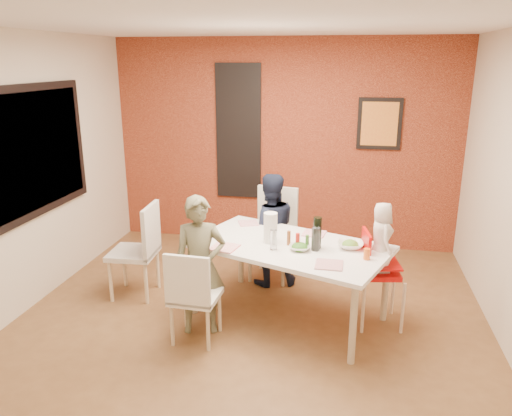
% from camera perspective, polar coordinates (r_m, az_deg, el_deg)
% --- Properties ---
extents(ground, '(4.50, 4.50, 0.00)m').
position_cam_1_polar(ground, '(4.93, -0.67, -12.77)').
color(ground, brown).
rests_on(ground, ground).
extents(ceiling, '(4.50, 4.50, 0.02)m').
position_cam_1_polar(ceiling, '(4.30, -0.80, 20.34)').
color(ceiling, silver).
rests_on(ceiling, wall_back).
extents(wall_back, '(4.50, 0.02, 2.70)m').
position_cam_1_polar(wall_back, '(6.60, 3.20, 7.29)').
color(wall_back, beige).
rests_on(wall_back, ground).
extents(wall_front, '(4.50, 0.02, 2.70)m').
position_cam_1_polar(wall_front, '(2.39, -11.74, -10.40)').
color(wall_front, beige).
rests_on(wall_front, ground).
extents(wall_left, '(0.02, 4.50, 2.70)m').
position_cam_1_polar(wall_left, '(5.34, -25.15, 3.48)').
color(wall_left, beige).
rests_on(wall_left, ground).
extents(brick_accent_wall, '(4.50, 0.02, 2.70)m').
position_cam_1_polar(brick_accent_wall, '(6.58, 3.18, 7.26)').
color(brick_accent_wall, maroon).
rests_on(brick_accent_wall, ground).
extents(picture_window_frame, '(0.05, 1.70, 1.30)m').
position_cam_1_polar(picture_window_frame, '(5.45, -23.95, 6.01)').
color(picture_window_frame, black).
rests_on(picture_window_frame, wall_left).
extents(picture_window_pane, '(0.02, 1.55, 1.15)m').
position_cam_1_polar(picture_window_pane, '(5.44, -23.82, 6.01)').
color(picture_window_pane, black).
rests_on(picture_window_pane, wall_left).
extents(glassblock_strip, '(0.55, 0.03, 1.70)m').
position_cam_1_polar(glassblock_strip, '(6.65, -2.00, 8.68)').
color(glassblock_strip, white).
rests_on(glassblock_strip, wall_back).
extents(glassblock_surround, '(0.60, 0.03, 1.76)m').
position_cam_1_polar(glassblock_surround, '(6.65, -2.01, 8.67)').
color(glassblock_surround, black).
rests_on(glassblock_surround, wall_back).
extents(art_print_frame, '(0.54, 0.03, 0.64)m').
position_cam_1_polar(art_print_frame, '(6.47, 13.93, 9.33)').
color(art_print_frame, black).
rests_on(art_print_frame, wall_back).
extents(art_print_canvas, '(0.44, 0.01, 0.54)m').
position_cam_1_polar(art_print_canvas, '(6.46, 13.93, 9.31)').
color(art_print_canvas, orange).
rests_on(art_print_canvas, wall_back).
extents(dining_table, '(2.04, 1.58, 0.75)m').
position_cam_1_polar(dining_table, '(4.73, 3.77, -4.92)').
color(dining_table, white).
rests_on(dining_table, ground).
extents(chair_near, '(0.42, 0.42, 0.87)m').
position_cam_1_polar(chair_near, '(4.40, -7.31, -9.59)').
color(chair_near, white).
rests_on(chair_near, ground).
extents(chair_far, '(0.54, 0.54, 1.03)m').
position_cam_1_polar(chair_far, '(5.71, 2.10, -2.25)').
color(chair_far, silver).
rests_on(chair_far, ground).
extents(chair_left, '(0.49, 0.49, 1.00)m').
position_cam_1_polar(chair_left, '(5.34, -13.01, -4.22)').
color(chair_left, beige).
rests_on(chair_left, ground).
extents(high_chair, '(0.45, 0.45, 0.92)m').
position_cam_1_polar(high_chair, '(4.79, 13.59, -6.81)').
color(high_chair, red).
rests_on(high_chair, ground).
extents(child_near, '(0.54, 0.43, 1.28)m').
position_cam_1_polar(child_near, '(4.54, -6.41, -6.55)').
color(child_near, '#616045').
rests_on(child_near, ground).
extents(child_far, '(0.74, 0.66, 1.26)m').
position_cam_1_polar(child_far, '(5.46, 1.57, -2.52)').
color(child_far, black).
rests_on(child_far, ground).
extents(toddler, '(0.28, 0.36, 0.65)m').
position_cam_1_polar(toddler, '(4.68, 14.12, -3.24)').
color(toddler, silver).
rests_on(toddler, high_chair).
extents(plate_near_left, '(0.28, 0.28, 0.01)m').
position_cam_1_polar(plate_near_left, '(4.62, -3.63, -4.51)').
color(plate_near_left, white).
rests_on(plate_near_left, dining_table).
extents(plate_far_mid, '(0.25, 0.25, 0.01)m').
position_cam_1_polar(plate_far_mid, '(5.00, 6.64, -2.91)').
color(plate_far_mid, white).
rests_on(plate_far_mid, dining_table).
extents(plate_near_right, '(0.23, 0.23, 0.01)m').
position_cam_1_polar(plate_near_right, '(4.28, 8.35, -6.42)').
color(plate_near_right, silver).
rests_on(plate_near_right, dining_table).
extents(plate_far_left, '(0.25, 0.25, 0.01)m').
position_cam_1_polar(plate_far_left, '(5.28, -0.87, -1.74)').
color(plate_far_left, white).
rests_on(plate_far_left, dining_table).
extents(salad_bowl_a, '(0.20, 0.20, 0.05)m').
position_cam_1_polar(salad_bowl_a, '(4.57, 5.02, -4.53)').
color(salad_bowl_a, silver).
rests_on(salad_bowl_a, dining_table).
extents(salad_bowl_b, '(0.24, 0.24, 0.06)m').
position_cam_1_polar(salad_bowl_b, '(4.68, 10.72, -4.17)').
color(salad_bowl_b, white).
rests_on(salad_bowl_b, dining_table).
extents(wine_bottle, '(0.08, 0.08, 0.29)m').
position_cam_1_polar(wine_bottle, '(4.60, 7.02, -2.81)').
color(wine_bottle, black).
rests_on(wine_bottle, dining_table).
extents(wine_glass_a, '(0.07, 0.07, 0.19)m').
position_cam_1_polar(wine_glass_a, '(4.55, 2.02, -3.65)').
color(wine_glass_a, silver).
rests_on(wine_glass_a, dining_table).
extents(wine_glass_b, '(0.08, 0.08, 0.22)m').
position_cam_1_polar(wine_glass_b, '(4.55, 6.84, -3.55)').
color(wine_glass_b, white).
rests_on(wine_glass_b, dining_table).
extents(paper_towel_roll, '(0.13, 0.13, 0.29)m').
position_cam_1_polar(paper_towel_roll, '(4.71, 1.67, -2.26)').
color(paper_towel_roll, white).
rests_on(paper_towel_roll, dining_table).
extents(condiment_red, '(0.04, 0.04, 0.15)m').
position_cam_1_polar(condiment_red, '(4.58, 4.77, -3.80)').
color(condiment_red, red).
rests_on(condiment_red, dining_table).
extents(condiment_green, '(0.03, 0.03, 0.13)m').
position_cam_1_polar(condiment_green, '(4.61, 5.87, -3.85)').
color(condiment_green, '#3B7627').
rests_on(condiment_green, dining_table).
extents(condiment_brown, '(0.04, 0.04, 0.14)m').
position_cam_1_polar(condiment_brown, '(4.67, 3.76, -3.45)').
color(condiment_brown, brown).
rests_on(condiment_brown, dining_table).
extents(sippy_cup, '(0.06, 0.06, 0.10)m').
position_cam_1_polar(sippy_cup, '(4.45, 12.55, -5.15)').
color(sippy_cup, orange).
rests_on(sippy_cup, dining_table).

